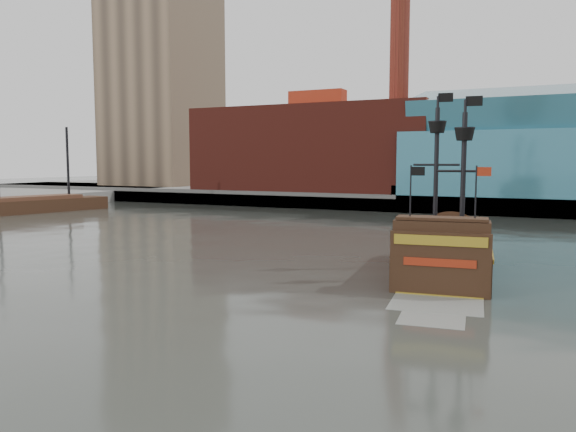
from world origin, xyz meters
The scene contains 6 objects.
ground centered at (0.00, 0.00, 0.00)m, with size 400.00×400.00×0.00m, color #2C302A.
promenade_far centered at (0.00, 92.00, 1.00)m, with size 220.00×60.00×2.00m, color slate.
seawall centered at (0.00, 62.50, 1.30)m, with size 220.00×1.00×2.60m, color #4C4C49.
skyline centered at (5.21, 84.56, 24.55)m, with size 149.00×45.00×62.00m.
pirate_ship centered at (10.10, 18.27, 1.21)m, with size 7.43×18.34×13.34m.
docked_vessel centered at (-53.89, 38.85, 0.94)m, with size 9.52×22.16×14.70m.
Camera 1 is at (16.79, -20.47, 7.68)m, focal length 35.00 mm.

